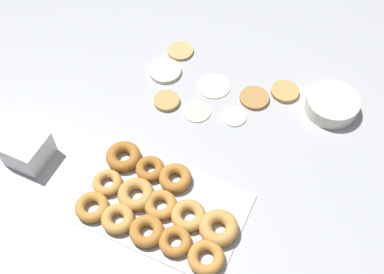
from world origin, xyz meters
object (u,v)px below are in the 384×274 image
object	(u,v)px
pancake_2	(254,98)
pancake_5	(197,111)
batter_bowl	(332,104)
pancake_7	(167,101)
pancake_0	(165,71)
container_stack	(27,149)
donut_tray	(157,206)
pancake_6	(285,92)
pancake_1	(214,86)
pancake_3	(234,116)
pancake_4	(180,51)

from	to	relation	value
pancake_2	pancake_5	size ratio (longest dim) A/B	1.08
batter_bowl	pancake_7	bearing A→B (deg)	-158.47
pancake_0	pancake_2	bearing A→B (deg)	2.83
pancake_7	container_stack	distance (m)	0.47
pancake_2	donut_tray	bearing A→B (deg)	-102.31
donut_tray	pancake_5	bearing A→B (deg)	96.72
pancake_2	pancake_7	bearing A→B (deg)	-152.64
container_stack	pancake_2	bearing A→B (deg)	43.10
pancake_0	container_stack	size ratio (longest dim) A/B	0.96
pancake_0	donut_tray	size ratio (longest dim) A/B	0.24
pancake_0	pancake_6	distance (m)	0.42
pancake_6	container_stack	size ratio (longest dim) A/B	0.80
pancake_1	container_stack	xyz separation A→B (m)	(-0.40, -0.50, 0.04)
pancake_0	pancake_7	xyz separation A→B (m)	(0.07, -0.12, 0.00)
pancake_3	pancake_6	world-z (taller)	pancake_6
pancake_1	batter_bowl	size ratio (longest dim) A/B	0.66
pancake_5	container_stack	world-z (taller)	container_stack
pancake_0	batter_bowl	size ratio (longest dim) A/B	0.66
pancake_3	donut_tray	world-z (taller)	donut_tray
pancake_0	pancake_3	distance (m)	0.31
pancake_3	container_stack	xyz separation A→B (m)	(-0.51, -0.41, 0.04)
pancake_4	pancake_7	size ratio (longest dim) A/B	1.08
pancake_2	pancake_3	distance (m)	0.11
pancake_5	batter_bowl	distance (m)	0.44
donut_tray	pancake_6	bearing A→B (deg)	71.21
pancake_6	pancake_3	bearing A→B (deg)	-124.74
pancake_1	pancake_2	size ratio (longest dim) A/B	1.14
pancake_5	donut_tray	distance (m)	0.38
pancake_0	pancake_7	size ratio (longest dim) A/B	1.30
pancake_1	pancake_2	bearing A→B (deg)	2.21
pancake_3	pancake_4	size ratio (longest dim) A/B	0.85
pancake_4	pancake_5	world-z (taller)	pancake_4
donut_tray	batter_bowl	xyz separation A→B (m)	(0.36, 0.57, 0.01)
donut_tray	container_stack	bearing A→B (deg)	-179.11
pancake_3	pancake_4	world-z (taller)	pancake_4
container_stack	pancake_4	bearing A→B (deg)	70.02
pancake_0	pancake_3	xyz separation A→B (m)	(0.30, -0.08, -0.00)
pancake_3	batter_bowl	size ratio (longest dim) A/B	0.46
batter_bowl	pancake_5	bearing A→B (deg)	-153.93
pancake_2	container_stack	size ratio (longest dim) A/B	0.84
pancake_0	pancake_6	xyz separation A→B (m)	(0.41, 0.09, 0.00)
pancake_2	pancake_7	world-z (taller)	pancake_7
pancake_3	batter_bowl	xyz separation A→B (m)	(0.28, 0.17, 0.02)
pancake_5	pancake_2	bearing A→B (deg)	40.39
pancake_4	donut_tray	distance (m)	0.64
pancake_0	pancake_3	world-z (taller)	pancake_0
pancake_4	pancake_0	bearing A→B (deg)	-92.66
donut_tray	batter_bowl	world-z (taller)	batter_bowl
pancake_6	batter_bowl	world-z (taller)	batter_bowl
pancake_2	donut_tray	distance (m)	0.52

